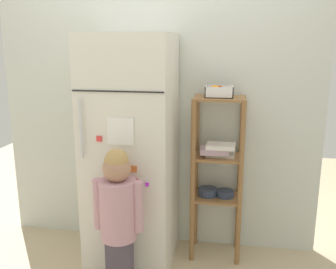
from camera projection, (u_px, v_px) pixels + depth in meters
ground_plane at (149, 259)px, 2.94m from camera, size 6.00×6.00×0.00m
kitchen_wall_back at (157, 112)px, 3.01m from camera, size 2.55×0.03×2.20m
refrigerator at (132, 153)px, 2.77m from camera, size 0.61×0.64×1.70m
child_standing at (118, 209)px, 2.40m from camera, size 0.32×0.24×1.00m
pantry_shelf_unit at (217, 167)px, 2.85m from camera, size 0.38×0.29×1.25m
fruit_bin at (218, 92)px, 2.73m from camera, size 0.20×0.17×0.09m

